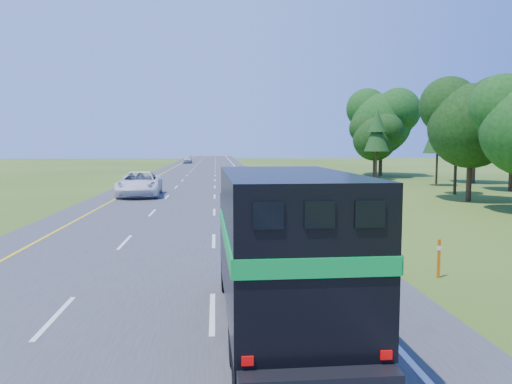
% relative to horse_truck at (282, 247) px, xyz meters
% --- Properties ---
extents(road, '(15.00, 260.00, 0.04)m').
position_rel_horse_truck_xyz_m(road, '(-3.32, 40.33, -1.87)').
color(road, '#38383A').
rests_on(road, ground).
extents(lane_markings, '(11.15, 260.00, 0.01)m').
position_rel_horse_truck_xyz_m(lane_markings, '(-3.32, 40.33, -1.85)').
color(lane_markings, yellow).
rests_on(lane_markings, road).
extents(horse_truck, '(2.62, 7.87, 3.46)m').
position_rel_horse_truck_xyz_m(horse_truck, '(0.00, 0.00, 0.00)').
color(horse_truck, black).
rests_on(horse_truck, road).
extents(white_suv, '(3.58, 7.12, 1.93)m').
position_rel_horse_truck_xyz_m(white_suv, '(-7.35, 29.26, -0.88)').
color(white_suv, white).
rests_on(white_suv, road).
extents(far_car, '(1.98, 4.53, 1.52)m').
position_rel_horse_truck_xyz_m(far_car, '(-7.49, 99.38, -1.09)').
color(far_car, '#B4B4BB').
rests_on(far_car, road).
extents(delineator, '(0.10, 0.05, 1.19)m').
position_rel_horse_truck_xyz_m(delineator, '(5.36, 4.08, -1.25)').
color(delineator, '#E2560B').
rests_on(delineator, ground).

